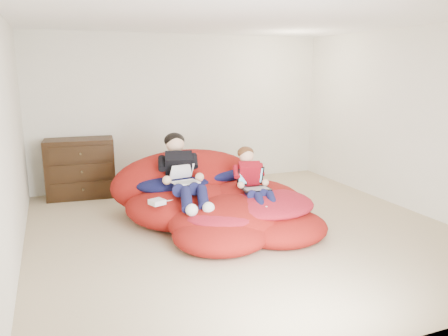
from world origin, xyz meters
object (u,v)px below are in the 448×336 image
Objects in this scene: beanbag_pile at (216,202)px; laptop_black at (253,183)px; younger_boy at (253,178)px; laptop_white at (184,177)px; older_boy at (182,170)px; dresser at (81,168)px.

laptop_black is (0.37, -0.33, 0.29)m from beanbag_pile.
younger_boy is at bearing -39.10° from beanbag_pile.
laptop_white is at bearing 160.11° from younger_boy.
older_boy is at bearing 154.70° from younger_boy.
older_boy is at bearing 90.00° from laptop_white.
laptop_black is at bearing -21.49° from laptop_white.
beanbag_pile is (1.53, -1.84, -0.19)m from dresser.
dresser is at bearing 131.67° from younger_boy.
older_boy is at bearing -57.88° from dresser.
laptop_white is at bearing -59.13° from dresser.
younger_boy is 0.07m from laptop_black.
younger_boy is 2.47× the size of laptop_white.
older_boy is (-0.43, 0.08, 0.44)m from beanbag_pile.
older_boy is at bearing 169.86° from beanbag_pile.
beanbag_pile is 0.56m from laptop_white.
laptop_white is (-0.43, -0.01, 0.37)m from beanbag_pile.
laptop_black is at bearing -26.77° from older_boy.
dresser reaches higher than laptop_white.
laptop_black is at bearing -90.00° from younger_boy.
younger_boy is (0.80, -0.38, -0.09)m from older_boy.
older_boy reaches higher than younger_boy.
dresser reaches higher than laptop_black.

